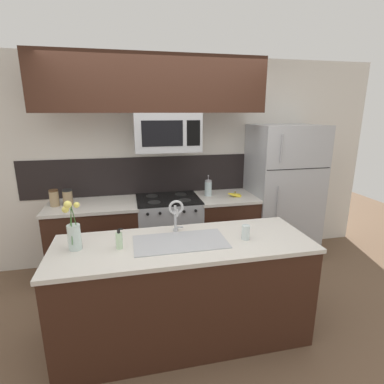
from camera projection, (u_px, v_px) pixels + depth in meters
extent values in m
plane|color=brown|center=(182.00, 310.00, 3.04)|extent=(10.00, 10.00, 0.00)
cube|color=silver|center=(186.00, 162.00, 3.97)|extent=(5.20, 0.10, 2.60)
cube|color=black|center=(164.00, 175.00, 3.90)|extent=(3.50, 0.01, 0.48)
cube|color=#381E14|center=(96.00, 241.00, 3.59)|extent=(1.01, 0.62, 0.88)
cube|color=beige|center=(92.00, 205.00, 3.47)|extent=(1.04, 0.65, 0.03)
cube|color=#381E14|center=(225.00, 230.00, 3.93)|extent=(0.72, 0.62, 0.88)
cube|color=beige|center=(226.00, 197.00, 3.81)|extent=(0.75, 0.65, 0.03)
cube|color=#A8AAAF|center=(169.00, 234.00, 3.77)|extent=(0.76, 0.62, 0.91)
cube|color=black|center=(168.00, 199.00, 3.65)|extent=(0.76, 0.62, 0.01)
cylinder|color=black|center=(154.00, 202.00, 3.48)|extent=(0.15, 0.15, 0.01)
cylinder|color=black|center=(185.00, 200.00, 3.56)|extent=(0.15, 0.15, 0.01)
cylinder|color=black|center=(152.00, 196.00, 3.74)|extent=(0.15, 0.15, 0.01)
cylinder|color=black|center=(181.00, 194.00, 3.82)|extent=(0.15, 0.15, 0.01)
cylinder|color=black|center=(148.00, 214.00, 3.31)|extent=(0.03, 0.02, 0.03)
cylinder|color=black|center=(160.00, 213.00, 3.34)|extent=(0.03, 0.02, 0.03)
cylinder|color=black|center=(172.00, 212.00, 3.36)|extent=(0.03, 0.02, 0.03)
cylinder|color=black|center=(184.00, 212.00, 3.39)|extent=(0.03, 0.02, 0.03)
cylinder|color=black|center=(196.00, 211.00, 3.42)|extent=(0.03, 0.02, 0.03)
cube|color=#A8AAAF|center=(167.00, 132.00, 3.42)|extent=(0.74, 0.40, 0.43)
cube|color=black|center=(162.00, 134.00, 3.22)|extent=(0.45, 0.00, 0.28)
cube|color=black|center=(193.00, 133.00, 3.29)|extent=(0.15, 0.00, 0.28)
cube|color=#381E14|center=(153.00, 84.00, 3.23)|extent=(2.49, 0.34, 0.60)
cube|color=#A8AAAF|center=(282.00, 193.00, 4.00)|extent=(0.86, 0.72, 1.79)
cube|color=black|center=(299.00, 169.00, 3.55)|extent=(0.83, 0.00, 0.01)
cylinder|color=#99999E|center=(282.00, 149.00, 3.42)|extent=(0.01, 0.01, 0.32)
cylinder|color=#99999E|center=(277.00, 214.00, 3.62)|extent=(0.01, 0.01, 0.68)
cylinder|color=#997F5B|center=(54.00, 199.00, 3.38)|extent=(0.10, 0.10, 0.17)
cylinder|color=#4C331E|center=(53.00, 191.00, 3.35)|extent=(0.10, 0.10, 0.02)
cylinder|color=#997F5B|center=(68.00, 198.00, 3.43)|extent=(0.11, 0.11, 0.16)
cylinder|color=black|center=(67.00, 190.00, 3.40)|extent=(0.11, 0.11, 0.02)
ellipsoid|color=yellow|center=(234.00, 195.00, 3.76)|extent=(0.16, 0.13, 0.07)
ellipsoid|color=yellow|center=(235.00, 195.00, 3.77)|extent=(0.18, 0.08, 0.06)
ellipsoid|color=yellow|center=(235.00, 195.00, 3.76)|extent=(0.17, 0.04, 0.07)
ellipsoid|color=yellow|center=(235.00, 195.00, 3.78)|extent=(0.18, 0.08, 0.06)
ellipsoid|color=yellow|center=(236.00, 195.00, 3.76)|extent=(0.17, 0.12, 0.06)
cylinder|color=brown|center=(235.00, 193.00, 3.76)|extent=(0.02, 0.02, 0.03)
cylinder|color=silver|center=(208.00, 189.00, 3.80)|extent=(0.09, 0.09, 0.18)
cylinder|color=#A3A3AA|center=(208.00, 181.00, 3.77)|extent=(0.08, 0.08, 0.02)
cylinder|color=#A3A3AA|center=(208.00, 178.00, 3.76)|extent=(0.01, 0.01, 0.05)
sphere|color=#A3A3AA|center=(208.00, 176.00, 3.75)|extent=(0.02, 0.02, 0.02)
cube|color=#381E14|center=(184.00, 292.00, 2.59)|extent=(2.10, 0.73, 0.88)
cube|color=beige|center=(184.00, 244.00, 2.47)|extent=(2.13, 0.76, 0.03)
cube|color=#ADAFB5|center=(180.00, 242.00, 2.46)|extent=(0.76, 0.40, 0.01)
cube|color=#ADAFB5|center=(159.00, 253.00, 2.44)|extent=(0.30, 0.31, 0.15)
cube|color=#ADAFB5|center=(201.00, 248.00, 2.52)|extent=(0.30, 0.31, 0.15)
cylinder|color=#B7BABF|center=(175.00, 230.00, 2.69)|extent=(0.04, 0.04, 0.02)
cylinder|color=#B7BABF|center=(175.00, 217.00, 2.65)|extent=(0.02, 0.02, 0.22)
torus|color=#B7BABF|center=(176.00, 208.00, 2.57)|extent=(0.13, 0.02, 0.13)
cylinder|color=#B7BABF|center=(177.00, 213.00, 2.53)|extent=(0.02, 0.02, 0.06)
cube|color=#B7BABF|center=(179.00, 227.00, 2.69)|extent=(0.07, 0.01, 0.01)
cylinder|color=beige|center=(119.00, 241.00, 2.33)|extent=(0.05, 0.05, 0.13)
cylinder|color=black|center=(119.00, 231.00, 2.31)|extent=(0.02, 0.02, 0.02)
cube|color=black|center=(121.00, 229.00, 2.31)|extent=(0.03, 0.01, 0.01)
cylinder|color=silver|center=(246.00, 232.00, 2.50)|extent=(0.07, 0.07, 0.12)
cylinder|color=silver|center=(74.00, 237.00, 2.31)|extent=(0.10, 0.10, 0.20)
cylinder|color=silver|center=(75.00, 245.00, 2.33)|extent=(0.09, 0.09, 0.06)
cylinder|color=#386B2D|center=(76.00, 224.00, 2.28)|extent=(0.05, 0.02, 0.30)
sphere|color=#EFE066|center=(77.00, 205.00, 2.24)|extent=(0.04, 0.04, 0.04)
cylinder|color=#386B2D|center=(71.00, 224.00, 2.25)|extent=(0.02, 0.06, 0.32)
sphere|color=#EFE066|center=(68.00, 205.00, 2.18)|extent=(0.06, 0.06, 0.06)
cylinder|color=#386B2D|center=(70.00, 226.00, 2.28)|extent=(0.05, 0.01, 0.27)
sphere|color=#EFE066|center=(65.00, 209.00, 2.24)|extent=(0.05, 0.05, 0.05)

